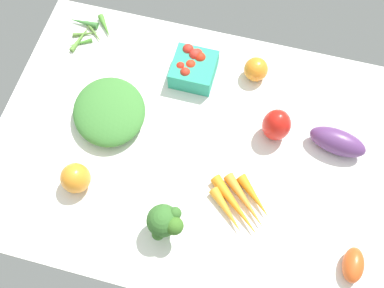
{
  "coord_description": "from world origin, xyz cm",
  "views": [
    {
      "loc": [
        12.94,
        -49.25,
        113.55
      ],
      "look_at": [
        0.0,
        0.0,
        4.0
      ],
      "focal_mm": 44.04,
      "sensor_mm": 36.0,
      "label": 1
    }
  ],
  "objects_px": {
    "carrot_bunch": "(240,204)",
    "bell_pepper_orange": "(76,178)",
    "roma_tomato": "(353,265)",
    "okra_pile": "(90,30)",
    "bell_pepper_red": "(276,125)",
    "eggplant": "(337,142)",
    "berry_basket": "(193,68)",
    "broccoli_head": "(165,222)",
    "leafy_greens_clump": "(109,111)",
    "heirloom_tomato_orange": "(256,69)"
  },
  "relations": [
    {
      "from": "broccoli_head",
      "to": "heirloom_tomato_orange",
      "type": "relative_size",
      "value": 1.57
    },
    {
      "from": "leafy_greens_clump",
      "to": "heirloom_tomato_orange",
      "type": "height_order",
      "value": "heirloom_tomato_orange"
    },
    {
      "from": "heirloom_tomato_orange",
      "to": "carrot_bunch",
      "type": "bearing_deg",
      "value": -83.89
    },
    {
      "from": "carrot_bunch",
      "to": "roma_tomato",
      "type": "bearing_deg",
      "value": -15.96
    },
    {
      "from": "broccoli_head",
      "to": "heirloom_tomato_orange",
      "type": "bearing_deg",
      "value": 76.19
    },
    {
      "from": "berry_basket",
      "to": "heirloom_tomato_orange",
      "type": "xyz_separation_m",
      "value": [
        0.17,
        0.04,
        -0.0
      ]
    },
    {
      "from": "bell_pepper_red",
      "to": "berry_basket",
      "type": "bearing_deg",
      "value": 153.45
    },
    {
      "from": "eggplant",
      "to": "roma_tomato",
      "type": "bearing_deg",
      "value": 113.42
    },
    {
      "from": "bell_pepper_red",
      "to": "heirloom_tomato_orange",
      "type": "relative_size",
      "value": 1.51
    },
    {
      "from": "bell_pepper_red",
      "to": "bell_pepper_orange",
      "type": "distance_m",
      "value": 0.52
    },
    {
      "from": "eggplant",
      "to": "bell_pepper_orange",
      "type": "bearing_deg",
      "value": 32.59
    },
    {
      "from": "roma_tomato",
      "to": "broccoli_head",
      "type": "bearing_deg",
      "value": -87.01
    },
    {
      "from": "eggplant",
      "to": "bell_pepper_orange",
      "type": "distance_m",
      "value": 0.66
    },
    {
      "from": "carrot_bunch",
      "to": "okra_pile",
      "type": "xyz_separation_m",
      "value": [
        -0.54,
        0.41,
        -0.01
      ]
    },
    {
      "from": "eggplant",
      "to": "leafy_greens_clump",
      "type": "bearing_deg",
      "value": 15.14
    },
    {
      "from": "leafy_greens_clump",
      "to": "roma_tomato",
      "type": "relative_size",
      "value": 2.5
    },
    {
      "from": "carrot_bunch",
      "to": "leafy_greens_clump",
      "type": "xyz_separation_m",
      "value": [
        -0.39,
        0.16,
        0.02
      ]
    },
    {
      "from": "leafy_greens_clump",
      "to": "okra_pile",
      "type": "bearing_deg",
      "value": 120.97
    },
    {
      "from": "carrot_bunch",
      "to": "bell_pepper_orange",
      "type": "bearing_deg",
      "value": -173.42
    },
    {
      "from": "leafy_greens_clump",
      "to": "roma_tomato",
      "type": "height_order",
      "value": "leafy_greens_clump"
    },
    {
      "from": "carrot_bunch",
      "to": "heirloom_tomato_orange",
      "type": "xyz_separation_m",
      "value": [
        -0.04,
        0.38,
        0.02
      ]
    },
    {
      "from": "bell_pepper_orange",
      "to": "broccoli_head",
      "type": "height_order",
      "value": "broccoli_head"
    },
    {
      "from": "roma_tomato",
      "to": "bell_pepper_red",
      "type": "bearing_deg",
      "value": -141.37
    },
    {
      "from": "roma_tomato",
      "to": "eggplant",
      "type": "bearing_deg",
      "value": -165.6
    },
    {
      "from": "carrot_bunch",
      "to": "okra_pile",
      "type": "distance_m",
      "value": 0.68
    },
    {
      "from": "broccoli_head",
      "to": "leafy_greens_clump",
      "type": "relative_size",
      "value": 0.5
    },
    {
      "from": "carrot_bunch",
      "to": "heirloom_tomato_orange",
      "type": "height_order",
      "value": "heirloom_tomato_orange"
    },
    {
      "from": "broccoli_head",
      "to": "eggplant",
      "type": "bearing_deg",
      "value": 41.45
    },
    {
      "from": "okra_pile",
      "to": "bell_pepper_orange",
      "type": "bearing_deg",
      "value": -73.38
    },
    {
      "from": "bell_pepper_red",
      "to": "eggplant",
      "type": "distance_m",
      "value": 0.16
    },
    {
      "from": "eggplant",
      "to": "heirloom_tomato_orange",
      "type": "height_order",
      "value": "heirloom_tomato_orange"
    },
    {
      "from": "carrot_bunch",
      "to": "broccoli_head",
      "type": "height_order",
      "value": "broccoli_head"
    },
    {
      "from": "berry_basket",
      "to": "eggplant",
      "type": "relative_size",
      "value": 0.79
    },
    {
      "from": "broccoli_head",
      "to": "roma_tomato",
      "type": "distance_m",
      "value": 0.44
    },
    {
      "from": "carrot_bunch",
      "to": "bell_pepper_red",
      "type": "height_order",
      "value": "bell_pepper_red"
    },
    {
      "from": "carrot_bunch",
      "to": "bell_pepper_orange",
      "type": "height_order",
      "value": "bell_pepper_orange"
    },
    {
      "from": "bell_pepper_red",
      "to": "berry_basket",
      "type": "height_order",
      "value": "bell_pepper_red"
    },
    {
      "from": "eggplant",
      "to": "heirloom_tomato_orange",
      "type": "bearing_deg",
      "value": -24.56
    },
    {
      "from": "bell_pepper_red",
      "to": "berry_basket",
      "type": "relative_size",
      "value": 0.86
    },
    {
      "from": "berry_basket",
      "to": "okra_pile",
      "type": "relative_size",
      "value": 0.78
    },
    {
      "from": "berry_basket",
      "to": "leafy_greens_clump",
      "type": "distance_m",
      "value": 0.26
    },
    {
      "from": "bell_pepper_red",
      "to": "eggplant",
      "type": "bearing_deg",
      "value": 0.64
    },
    {
      "from": "eggplant",
      "to": "berry_basket",
      "type": "bearing_deg",
      "value": -7.69
    },
    {
      "from": "broccoli_head",
      "to": "leafy_greens_clump",
      "type": "bearing_deg",
      "value": 131.54
    },
    {
      "from": "berry_basket",
      "to": "roma_tomato",
      "type": "height_order",
      "value": "berry_basket"
    },
    {
      "from": "bell_pepper_red",
      "to": "roma_tomato",
      "type": "bearing_deg",
      "value": -51.4
    },
    {
      "from": "roma_tomato",
      "to": "okra_pile",
      "type": "height_order",
      "value": "roma_tomato"
    },
    {
      "from": "berry_basket",
      "to": "leafy_greens_clump",
      "type": "relative_size",
      "value": 0.56
    },
    {
      "from": "eggplant",
      "to": "broccoli_head",
      "type": "xyz_separation_m",
      "value": [
        -0.36,
        -0.32,
        0.03
      ]
    },
    {
      "from": "leafy_greens_clump",
      "to": "broccoli_head",
      "type": "bearing_deg",
      "value": -48.46
    }
  ]
}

